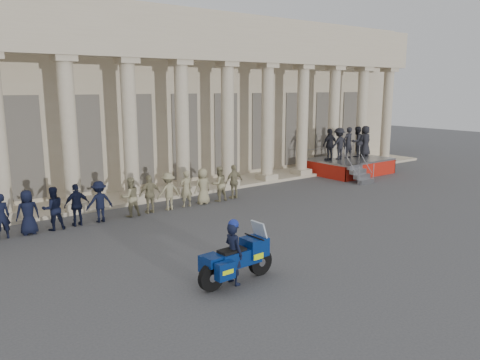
% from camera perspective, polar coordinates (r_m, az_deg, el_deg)
% --- Properties ---
extents(ground, '(90.00, 90.00, 0.00)m').
position_cam_1_polar(ground, '(15.55, 4.07, -7.81)').
color(ground, '#3F3F42').
rests_on(ground, ground).
extents(building, '(40.00, 12.50, 9.00)m').
position_cam_1_polar(building, '(27.55, -16.69, 9.65)').
color(building, tan).
rests_on(building, ground).
extents(officer_rank, '(19.09, 0.60, 1.58)m').
position_cam_1_polar(officer_rank, '(17.89, -24.81, -3.65)').
color(officer_rank, black).
rests_on(officer_rank, ground).
extents(reviewing_stand, '(4.49, 4.25, 2.75)m').
position_cam_1_polar(reviewing_stand, '(28.49, 13.17, 3.78)').
color(reviewing_stand, gray).
rests_on(reviewing_stand, ground).
extents(motorcycle, '(2.39, 0.98, 1.53)m').
position_cam_1_polar(motorcycle, '(12.43, -0.32, -9.52)').
color(motorcycle, black).
rests_on(motorcycle, ground).
extents(rider, '(0.42, 0.62, 1.76)m').
position_cam_1_polar(rider, '(12.27, -0.80, -8.74)').
color(rider, black).
rests_on(rider, ground).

